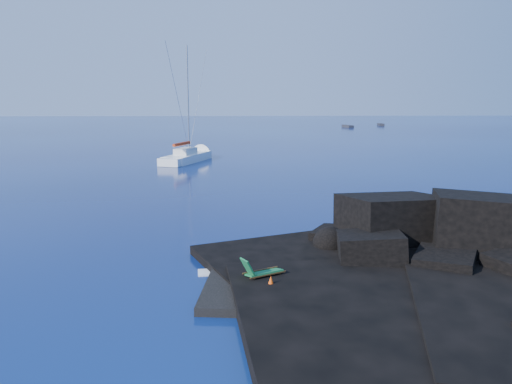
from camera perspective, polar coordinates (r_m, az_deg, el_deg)
ground at (r=21.35m, az=-6.53°, el=-11.71°), size 400.00×400.00×0.00m
headland at (r=26.64m, az=23.43°, el=-7.92°), size 24.00×24.00×3.60m
beach at (r=21.94m, az=5.60°, el=-11.05°), size 9.08×6.86×0.70m
surf_foam at (r=26.20m, az=5.35°, el=-7.36°), size 10.00×8.00×0.06m
sailboat at (r=64.58m, az=-7.81°, el=3.46°), size 7.52×14.06×14.57m
deck_chair at (r=21.61m, az=0.94°, el=-8.59°), size 1.98×1.55×1.25m
towel at (r=21.38m, az=7.46°, el=-10.62°), size 1.87×0.98×0.05m
sunbather at (r=21.32m, az=7.47°, el=-10.25°), size 1.75×0.56×0.24m
marker_cone at (r=20.78m, az=1.70°, el=-10.34°), size 0.51×0.51×0.60m
distant_boat_a at (r=138.94m, az=10.43°, el=7.27°), size 2.48×4.95×0.63m
distant_boat_b at (r=149.77m, az=14.06°, el=7.37°), size 2.04×4.82×0.62m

